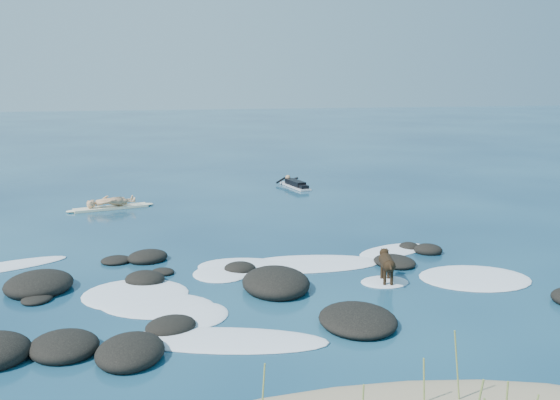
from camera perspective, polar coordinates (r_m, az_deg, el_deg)
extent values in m
plane|color=#0A2642|center=(15.09, -2.33, -6.46)|extent=(160.00, 160.00, 0.00)
cylinder|color=olive|center=(9.02, 15.89, -14.65)|extent=(0.18, 0.04, 1.13)
cylinder|color=olive|center=(8.28, -1.59, -17.62)|extent=(0.11, 0.11, 0.89)
cylinder|color=olive|center=(8.93, 13.03, -16.11)|extent=(0.08, 0.04, 0.77)
ellipsoid|color=black|center=(10.85, -13.54, -13.35)|extent=(1.44, 1.61, 0.45)
ellipsoid|color=black|center=(16.99, 13.39, -4.47)|extent=(0.95, 0.90, 0.33)
ellipsoid|color=black|center=(15.09, -10.67, -6.48)|extent=(0.72, 0.70, 0.17)
ellipsoid|color=black|center=(15.01, -3.68, -6.26)|extent=(0.89, 0.79, 0.31)
ellipsoid|color=black|center=(14.02, -21.34, -8.43)|extent=(0.85, 0.90, 0.18)
ellipsoid|color=black|center=(16.26, -14.76, -5.36)|extent=(0.94, 0.91, 0.20)
ellipsoid|color=black|center=(17.28, 11.71, -4.21)|extent=(0.71, 0.71, 0.24)
ellipsoid|color=black|center=(15.80, 10.44, -5.58)|extent=(1.23, 1.36, 0.27)
ellipsoid|color=black|center=(11.98, 7.12, -10.80)|extent=(1.59, 1.83, 0.39)
ellipsoid|color=black|center=(11.38, -19.14, -12.52)|extent=(1.52, 1.56, 0.42)
ellipsoid|color=black|center=(14.49, -12.25, -7.08)|extent=(1.11, 1.03, 0.36)
ellipsoid|color=black|center=(11.83, -9.95, -11.28)|extent=(1.21, 1.12, 0.31)
ellipsoid|color=black|center=(13.75, -0.38, -7.58)|extent=(1.52, 1.85, 0.59)
ellipsoid|color=black|center=(14.68, -21.20, -7.20)|extent=(1.85, 1.94, 0.52)
ellipsoid|color=black|center=(16.22, -12.01, -5.13)|extent=(1.33, 1.26, 0.35)
ellipsoid|color=white|center=(15.34, -3.23, -6.14)|extent=(2.70, 2.20, 0.12)
ellipsoid|color=white|center=(15.18, 17.38, -6.83)|extent=(2.93, 2.50, 0.12)
ellipsoid|color=white|center=(13.06, -11.12, -9.45)|extent=(2.75, 2.24, 0.12)
ellipsoid|color=white|center=(14.88, -5.42, -6.72)|extent=(1.53, 1.60, 0.12)
ellipsoid|color=white|center=(15.44, 2.56, -6.02)|extent=(3.71, 1.53, 0.12)
ellipsoid|color=white|center=(13.81, -13.06, -8.40)|extent=(2.78, 2.63, 0.12)
ellipsoid|color=white|center=(16.73, -24.24, -5.66)|extent=(3.34, 2.04, 0.12)
ellipsoid|color=white|center=(11.28, -5.00, -12.67)|extent=(3.86, 2.16, 0.12)
ellipsoid|color=white|center=(17.00, 10.30, -4.59)|extent=(2.46, 1.78, 0.12)
ellipsoid|color=white|center=(15.89, 3.32, -5.53)|extent=(3.13, 1.48, 0.12)
ellipsoid|color=white|center=(12.44, -7.29, -10.39)|extent=(1.45, 1.64, 0.12)
ellipsoid|color=white|center=(14.42, 9.55, -7.42)|extent=(1.10, 0.90, 0.12)
cube|color=#F5ECC4|center=(22.86, -15.20, -0.68)|extent=(2.61, 1.13, 0.09)
ellipsoid|color=#F5ECC4|center=(23.15, -12.12, -0.39)|extent=(0.57, 0.41, 0.09)
ellipsoid|color=#F5ECC4|center=(22.63, -18.35, -0.97)|extent=(0.57, 0.41, 0.09)
imported|color=tan|center=(22.70, -15.31, 1.48)|extent=(0.53, 0.68, 1.66)
cube|color=silver|center=(26.44, 1.40, 1.26)|extent=(0.85, 2.21, 0.08)
ellipsoid|color=silver|center=(27.41, 0.46, 1.61)|extent=(0.33, 0.51, 0.08)
cube|color=black|center=(26.42, 1.41, 1.58)|extent=(0.61, 1.37, 0.22)
sphere|color=tan|center=(27.08, 0.73, 2.07)|extent=(0.26, 0.26, 0.23)
cylinder|color=black|center=(27.13, 0.07, 1.81)|extent=(0.50, 0.37, 0.24)
cylinder|color=black|center=(27.35, 1.13, 1.88)|extent=(0.55, 0.21, 0.24)
cube|color=black|center=(25.77, 2.09, 1.24)|extent=(0.42, 0.59, 0.14)
cylinder|color=black|center=(14.18, 9.77, -5.66)|extent=(0.42, 0.64, 0.28)
sphere|color=black|center=(14.43, 9.60, -5.36)|extent=(0.36, 0.36, 0.30)
sphere|color=black|center=(13.93, 9.95, -5.98)|extent=(0.33, 0.33, 0.27)
sphere|color=black|center=(14.57, 9.50, -4.79)|extent=(0.26, 0.26, 0.21)
cone|color=black|center=(14.69, 9.42, -4.71)|extent=(0.14, 0.15, 0.11)
cone|color=black|center=(14.52, 9.30, -4.48)|extent=(0.11, 0.09, 0.10)
cone|color=black|center=(14.54, 9.73, -4.47)|extent=(0.11, 0.09, 0.10)
cylinder|color=black|center=(14.45, 9.30, -6.60)|extent=(0.09, 0.09, 0.39)
cylinder|color=black|center=(14.48, 9.90, -6.59)|extent=(0.09, 0.09, 0.39)
cylinder|color=black|center=(14.07, 9.56, -7.10)|extent=(0.09, 0.09, 0.39)
cylinder|color=black|center=(14.09, 10.17, -7.09)|extent=(0.09, 0.09, 0.39)
cylinder|color=black|center=(13.79, 10.05, -5.93)|extent=(0.12, 0.28, 0.17)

